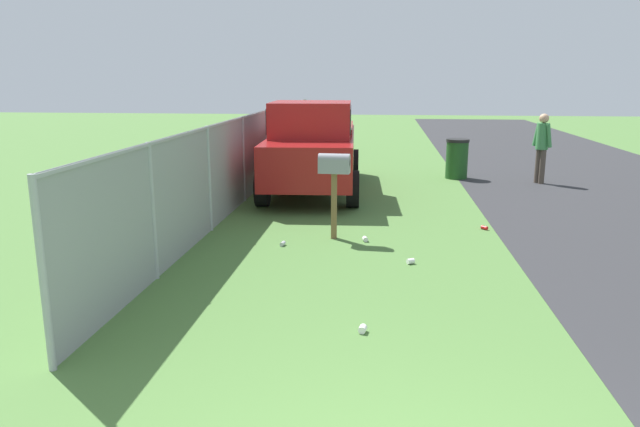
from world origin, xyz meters
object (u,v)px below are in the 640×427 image
(mailbox, at_px, (334,171))
(trash_bin, at_px, (457,159))
(pedestrian, at_px, (542,143))
(pickup_truck, at_px, (313,144))

(mailbox, height_order, trash_bin, mailbox)
(mailbox, relative_size, pedestrian, 0.81)
(trash_bin, bearing_deg, mailbox, 156.71)
(pickup_truck, distance_m, trash_bin, 4.26)
(pickup_truck, xyz_separation_m, pedestrian, (1.73, -5.54, -0.09))
(mailbox, bearing_deg, pickup_truck, 15.61)
(pickup_truck, height_order, trash_bin, pickup_truck)
(trash_bin, height_order, pedestrian, pedestrian)
(pickup_truck, relative_size, trash_bin, 5.39)
(mailbox, distance_m, pedestrian, 7.44)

